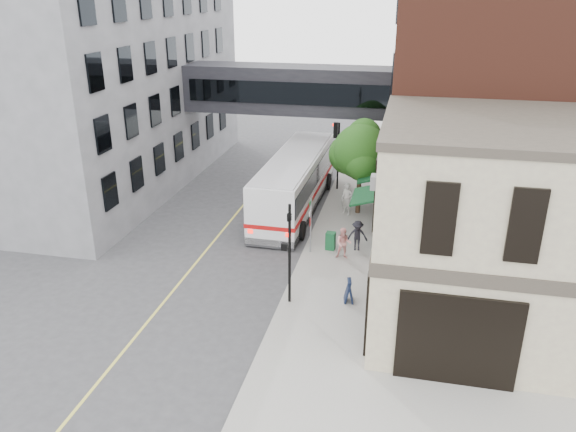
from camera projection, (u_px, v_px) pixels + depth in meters
The scene contains 17 objects.
ground at pixel (269, 329), 22.59m from camera, with size 120.00×120.00×0.00m, color #38383A.
sidewalk_main at pixel (356, 207), 34.81m from camera, with size 4.00×60.00×0.15m, color gray.
corner_building at pixel (513, 233), 21.00m from camera, with size 10.19×8.12×8.45m.
brick_building at pixel (505, 98), 31.49m from camera, with size 13.76×18.00×14.00m.
opposite_building at pixel (82, 79), 37.80m from camera, with size 14.00×24.00×14.00m, color slate.
skyway_bridge at pixel (291, 89), 36.99m from camera, with size 14.00×3.18×3.00m.
traffic_signal_near at pixel (289, 242), 23.19m from camera, with size 0.44×0.22×4.60m.
traffic_signal_far at pixel (337, 142), 36.63m from camera, with size 0.53×0.28×4.50m.
street_sign_pole at pixel (311, 220), 28.10m from camera, with size 0.08×0.75×3.00m.
street_tree at pixel (361, 151), 32.61m from camera, with size 3.80×3.20×5.60m.
lane_marking at pixel (228, 223), 32.62m from camera, with size 0.12×40.00×0.01m, color #D8CC4C.
bus at pixel (295, 180), 34.18m from camera, with size 3.15×12.37×3.32m.
pedestrian_a at pixel (347, 199), 33.18m from camera, with size 0.71×0.47×1.95m, color silver.
pedestrian_b at pixel (344, 243), 27.84m from camera, with size 0.78×0.61×1.61m, color pink.
pedestrian_c at pixel (357, 236), 28.72m from camera, with size 1.04×0.60×1.61m, color black.
newspaper_box at pixel (331, 241), 28.91m from camera, with size 0.47×0.42×0.94m, color #124F28.
sandwich_board at pixel (349, 291), 24.07m from camera, with size 0.37×0.58×1.03m, color black.
Camera 1 is at (4.90, -18.57, 12.75)m, focal length 35.00 mm.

